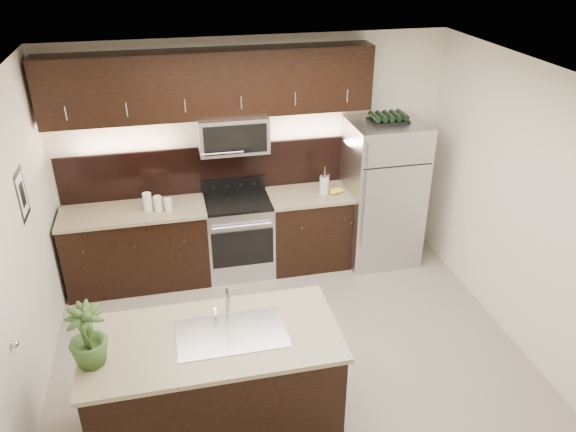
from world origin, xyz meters
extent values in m
plane|color=gray|center=(0.00, 0.00, 0.00)|extent=(4.50, 4.50, 0.00)
cube|color=silver|center=(0.00, 2.00, 1.35)|extent=(4.50, 0.02, 2.70)
cube|color=silver|center=(0.00, -2.00, 1.35)|extent=(4.50, 0.02, 2.70)
cube|color=silver|center=(-2.25, 0.00, 1.35)|extent=(0.02, 4.00, 2.70)
cube|color=silver|center=(2.25, 0.00, 1.35)|extent=(0.02, 4.00, 2.70)
cube|color=white|center=(0.00, 0.00, 2.70)|extent=(4.50, 4.00, 0.02)
cube|color=silver|center=(-2.23, -0.80, 1.01)|extent=(0.04, 0.80, 2.02)
sphere|color=silver|center=(-2.20, -0.48, 1.00)|extent=(0.06, 0.06, 0.06)
cube|color=black|center=(-2.24, 0.75, 1.65)|extent=(0.01, 0.32, 0.46)
cube|color=white|center=(-2.23, 0.75, 1.65)|extent=(0.00, 0.24, 0.36)
cube|color=black|center=(-1.42, 1.69, 0.45)|extent=(1.57, 0.62, 0.90)
cube|color=black|center=(0.71, 1.69, 0.45)|extent=(1.16, 0.62, 0.90)
cube|color=#B2B2B7|center=(-0.25, 1.69, 0.45)|extent=(0.76, 0.62, 0.90)
cube|color=black|center=(-0.25, 1.69, 0.92)|extent=(0.76, 0.60, 0.03)
cube|color=beige|center=(-1.42, 1.69, 0.92)|extent=(1.59, 0.65, 0.04)
cube|color=beige|center=(0.71, 1.69, 0.92)|extent=(1.18, 0.65, 0.04)
cube|color=black|center=(-0.46, 1.99, 1.22)|extent=(3.49, 0.02, 0.56)
cube|color=#B2B2B7|center=(-0.25, 1.80, 1.70)|extent=(0.76, 0.40, 0.40)
cube|color=black|center=(-0.46, 1.83, 2.25)|extent=(3.49, 0.33, 0.70)
cube|color=black|center=(-0.78, -0.64, 0.45)|extent=(1.90, 0.90, 0.90)
cube|color=beige|center=(-0.78, -0.64, 0.92)|extent=(1.96, 0.96, 0.04)
cube|color=silver|center=(-0.63, -0.64, 0.95)|extent=(0.84, 0.50, 0.01)
cylinder|color=silver|center=(-0.63, -0.43, 1.06)|extent=(0.03, 0.03, 0.24)
cylinder|color=silver|center=(-0.63, -0.50, 1.21)|extent=(0.02, 0.14, 0.02)
cylinder|color=silver|center=(-0.63, -0.57, 1.16)|extent=(0.02, 0.02, 0.10)
cube|color=#B2B2B7|center=(1.48, 1.63, 0.88)|extent=(0.85, 0.77, 1.76)
cube|color=black|center=(1.48, 1.63, 1.78)|extent=(0.44, 0.27, 0.03)
cylinder|color=black|center=(1.32, 1.63, 1.83)|extent=(0.07, 0.25, 0.07)
cylinder|color=black|center=(1.40, 1.63, 1.83)|extent=(0.07, 0.25, 0.07)
cylinder|color=black|center=(1.48, 1.63, 1.83)|extent=(0.07, 0.25, 0.07)
cylinder|color=black|center=(1.57, 1.63, 1.83)|extent=(0.07, 0.25, 0.07)
cylinder|color=black|center=(1.65, 1.63, 1.83)|extent=(0.07, 0.25, 0.07)
imported|color=#2D4D1E|center=(-1.64, -0.74, 1.18)|extent=(0.35, 0.35, 0.49)
cylinder|color=silver|center=(-1.24, 1.64, 1.04)|extent=(0.10, 0.10, 0.21)
cylinder|color=silver|center=(-1.13, 1.61, 1.03)|extent=(0.09, 0.09, 0.17)
cylinder|color=silver|center=(-1.02, 1.58, 1.01)|extent=(0.08, 0.08, 0.15)
cylinder|color=silver|center=(0.76, 1.64, 1.05)|extent=(0.11, 0.11, 0.22)
cylinder|color=silver|center=(0.76, 1.64, 1.17)|extent=(0.11, 0.11, 0.02)
cylinder|color=silver|center=(0.76, 1.64, 1.22)|extent=(0.01, 0.01, 0.09)
ellipsoid|color=gold|center=(0.85, 1.61, 0.97)|extent=(0.22, 0.20, 0.06)
camera|label=1|loc=(-0.95, -4.06, 3.74)|focal=35.00mm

